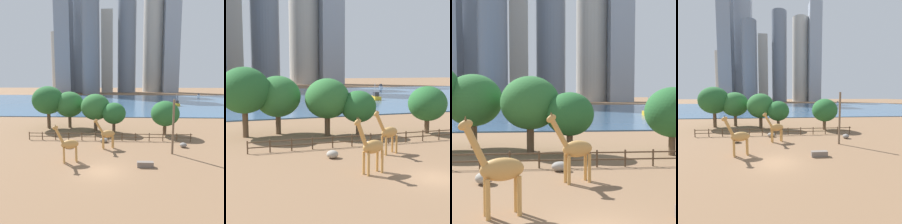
{
  "view_description": "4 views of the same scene",
  "coord_description": "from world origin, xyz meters",
  "views": [
    {
      "loc": [
        2.06,
        -21.84,
        9.49
      ],
      "look_at": [
        -0.61,
        34.25,
        1.44
      ],
      "focal_mm": 35.0,
      "sensor_mm": 36.0,
      "label": 1
    },
    {
      "loc": [
        -14.73,
        -21.46,
        8.13
      ],
      "look_at": [
        0.1,
        23.96,
        2.19
      ],
      "focal_mm": 55.0,
      "sensor_mm": 36.0,
      "label": 2
    },
    {
      "loc": [
        -2.51,
        -12.99,
        5.71
      ],
      "look_at": [
        1.5,
        34.84,
        2.72
      ],
      "focal_mm": 55.0,
      "sensor_mm": 36.0,
      "label": 3
    },
    {
      "loc": [
        -0.27,
        -16.88,
        6.74
      ],
      "look_at": [
        3.71,
        26.45,
        2.51
      ],
      "focal_mm": 28.0,
      "sensor_mm": 36.0,
      "label": 4
    }
  ],
  "objects": [
    {
      "name": "tree_left_small",
      "position": [
        9.54,
        16.2,
        3.81
      ],
      "size": [
        4.91,
        4.91,
        6.04
      ],
      "color": "brown",
      "rests_on": "ground"
    },
    {
      "name": "skyline_tower_far",
      "position": [
        -10.42,
        159.89,
        32.32
      ],
      "size": [
        8.97,
        8.89,
        64.64
      ],
      "primitive_type": "cube",
      "color": "#B7B2A8",
      "rests_on": "ground"
    },
    {
      "name": "giraffe_companion",
      "position": [
        -0.09,
        7.85,
        2.12
      ],
      "size": [
        3.13,
        1.52,
        4.45
      ],
      "rotation": [
        0.0,
        0.0,
        3.47
      ],
      "color": "#C18C47",
      "rests_on": "ground"
    },
    {
      "name": "boulder_near_fence",
      "position": [
        -0.77,
        10.98,
        0.35
      ],
      "size": [
        1.25,
        0.92,
        0.69
      ],
      "primitive_type": "ellipsoid",
      "color": "gray",
      "rests_on": "ground"
    },
    {
      "name": "tree_right_tall",
      "position": [
        -8.63,
        21.54,
        4.75
      ],
      "size": [
        5.74,
        5.74,
        7.36
      ],
      "color": "brown",
      "rests_on": "ground"
    },
    {
      "name": "enclosure_fence",
      "position": [
        -0.04,
        12.0,
        0.76
      ],
      "size": [
        26.12,
        0.14,
        1.3
      ],
      "color": "#4C3826",
      "rests_on": "ground"
    },
    {
      "name": "tree_right_small",
      "position": [
        0.54,
        17.28,
        3.62
      ],
      "size": [
        4.32,
        4.32,
        5.59
      ],
      "color": "brown",
      "rests_on": "ground"
    },
    {
      "name": "tree_center_broad",
      "position": [
        -2.98,
        18.75,
        4.58
      ],
      "size": [
        5.48,
        5.48,
        7.07
      ],
      "color": "brown",
      "rests_on": "ground"
    },
    {
      "name": "ground_plane",
      "position": [
        0.0,
        80.0,
        0.0
      ],
      "size": [
        400.0,
        400.0,
        0.0
      ],
      "primitive_type": "plane",
      "color": "brown"
    },
    {
      "name": "harbor_water",
      "position": [
        0.0,
        77.0,
        0.1
      ],
      "size": [
        180.0,
        86.0,
        0.2
      ],
      "primitive_type": "cube",
      "color": "#3D6084",
      "rests_on": "ground"
    },
    {
      "name": "boulder_by_pole",
      "position": [
        -5.65,
        8.0,
        0.37
      ],
      "size": [
        1.11,
        1.0,
        0.75
      ],
      "primitive_type": "ellipsoid",
      "color": "gray",
      "rests_on": "ground"
    },
    {
      "name": "boat_sailboat",
      "position": [
        47.93,
        111.77,
        0.82
      ],
      "size": [
        2.8,
        4.38,
        1.82
      ],
      "rotation": [
        0.0,
        0.0,
        1.22
      ],
      "color": "silver",
      "rests_on": "harbor_water"
    },
    {
      "name": "giraffe_tall",
      "position": [
        -4.18,
        2.46,
        2.17
      ],
      "size": [
        3.01,
        1.47,
        4.64
      ],
      "rotation": [
        0.0,
        0.0,
        3.46
      ],
      "color": "#C18C47",
      "rests_on": "ground"
    },
    {
      "name": "tree_left_large",
      "position": [
        -12.69,
        20.72,
        5.65
      ],
      "size": [
        6.18,
        6.18,
        8.46
      ],
      "color": "brown",
      "rests_on": "ground"
    },
    {
      "name": "skyline_tower_glass",
      "position": [
        27.66,
        168.84,
        42.81
      ],
      "size": [
        16.78,
        16.78,
        85.61
      ],
      "primitive_type": "cylinder",
      "color": "#B7B2A8",
      "rests_on": "ground"
    },
    {
      "name": "boat_ferry",
      "position": [
        22.46,
        60.85,
        0.92
      ],
      "size": [
        2.03,
        4.88,
        4.3
      ],
      "rotation": [
        0.0,
        0.0,
        1.51
      ],
      "color": "gold",
      "rests_on": "harbor_water"
    }
  ]
}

